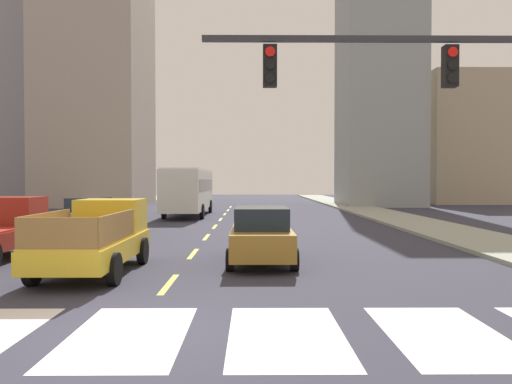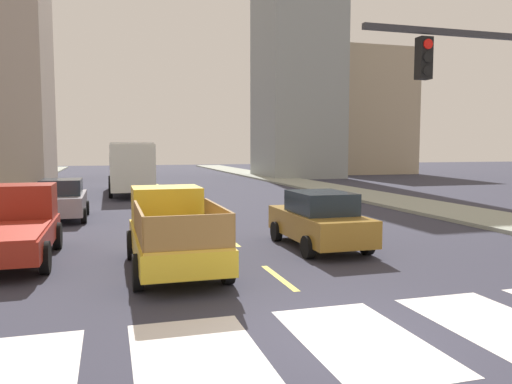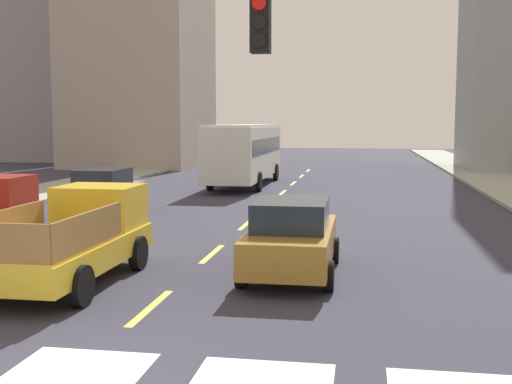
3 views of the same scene
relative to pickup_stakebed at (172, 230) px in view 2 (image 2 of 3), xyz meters
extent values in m
plane|color=#313140|center=(2.27, -5.82, -0.94)|extent=(160.00, 160.00, 0.00)
cube|color=#959B8D|center=(13.75, 12.18, -0.86)|extent=(3.80, 110.00, 0.15)
cube|color=silver|center=(-2.92, -5.82, -0.93)|extent=(1.89, 3.37, 0.01)
cube|color=silver|center=(-0.33, -5.82, -0.93)|extent=(1.89, 3.37, 0.01)
cube|color=silver|center=(2.27, -5.82, -0.93)|extent=(1.89, 3.37, 0.01)
cube|color=silver|center=(4.86, -5.82, -0.93)|extent=(1.89, 3.37, 0.01)
cube|color=#D7CE4E|center=(2.27, -1.82, -0.93)|extent=(0.16, 2.40, 0.01)
cube|color=#D7CE4E|center=(2.27, 3.18, -0.93)|extent=(0.16, 2.40, 0.01)
cube|color=#D7CE4E|center=(2.27, 8.18, -0.93)|extent=(0.16, 2.40, 0.01)
cube|color=#D7CE4E|center=(2.27, 13.18, -0.93)|extent=(0.16, 2.40, 0.01)
cube|color=#D7CE4E|center=(2.27, 18.18, -0.93)|extent=(0.16, 2.40, 0.01)
cube|color=#D7CE4E|center=(2.27, 23.18, -0.93)|extent=(0.16, 2.40, 0.01)
cube|color=#D7CE4E|center=(2.27, 28.18, -0.93)|extent=(0.16, 2.40, 0.01)
cube|color=#D7CE4E|center=(2.27, 33.18, -0.93)|extent=(0.16, 2.40, 0.01)
cube|color=gold|center=(0.00, -0.44, -0.26)|extent=(1.96, 5.20, 0.56)
cube|color=gold|center=(0.00, 1.26, 0.52)|extent=(1.84, 1.60, 1.00)
cube|color=#19232D|center=(0.00, 1.70, 0.70)|extent=(1.72, 0.08, 0.56)
cube|color=gold|center=(0.00, -1.39, 0.05)|extent=(1.84, 3.30, 0.06)
cylinder|color=black|center=(-0.98, 1.12, -0.54)|extent=(0.22, 0.80, 0.80)
cylinder|color=black|center=(0.98, 1.12, -0.54)|extent=(0.22, 0.80, 0.80)
cylinder|color=black|center=(-0.98, -2.00, -0.54)|extent=(0.22, 0.80, 0.80)
cylinder|color=black|center=(0.98, -2.00, -0.54)|extent=(0.22, 0.80, 0.80)
cube|color=olive|center=(-0.90, -1.39, 0.43)|extent=(0.06, 3.17, 0.70)
cube|color=olive|center=(0.90, -1.39, 0.43)|extent=(0.06, 3.17, 0.70)
cube|color=olive|center=(0.00, -2.97, 0.43)|extent=(1.80, 0.06, 0.70)
cube|color=maroon|center=(-4.03, 1.67, -0.26)|extent=(1.96, 5.20, 0.56)
cube|color=maroon|center=(-4.03, 3.37, 0.52)|extent=(1.84, 1.60, 1.00)
cube|color=#19232D|center=(-4.03, 3.81, 0.70)|extent=(1.72, 0.08, 0.56)
cube|color=#9E2417|center=(-4.03, 0.72, 0.05)|extent=(1.84, 3.30, 0.06)
cylinder|color=black|center=(-3.05, 3.23, -0.54)|extent=(0.22, 0.80, 0.80)
cylinder|color=black|center=(-3.05, 0.11, -0.54)|extent=(0.22, 0.80, 0.80)
cube|color=silver|center=(-0.20, 21.48, 0.91)|extent=(2.50, 10.80, 2.70)
cube|color=#19232D|center=(-0.20, 21.48, 1.26)|extent=(2.52, 9.94, 0.80)
cube|color=silver|center=(-0.20, 21.48, 2.32)|extent=(2.40, 10.37, 0.12)
cylinder|color=black|center=(-1.45, 24.82, -0.44)|extent=(0.22, 1.00, 1.00)
cylinder|color=black|center=(1.05, 24.82, -0.44)|extent=(0.22, 1.00, 1.00)
cylinder|color=black|center=(-1.45, 18.51, -0.44)|extent=(0.22, 1.00, 1.00)
cylinder|color=black|center=(1.05, 18.51, -0.44)|extent=(0.22, 1.00, 1.00)
cube|color=olive|center=(4.58, 1.24, -0.24)|extent=(1.80, 4.40, 0.76)
cube|color=#1E2833|center=(4.58, 1.09, 0.46)|extent=(1.58, 2.11, 0.64)
cylinder|color=black|center=(3.68, 2.60, -0.62)|extent=(0.22, 0.64, 0.64)
cylinder|color=black|center=(5.48, 2.60, -0.62)|extent=(0.22, 0.64, 0.64)
cylinder|color=black|center=(3.68, -0.13, -0.62)|extent=(0.22, 0.64, 0.64)
cylinder|color=black|center=(5.48, -0.13, -0.62)|extent=(0.22, 0.64, 0.64)
cube|color=gray|center=(-3.43, 9.77, -0.24)|extent=(1.80, 4.40, 0.76)
cube|color=#1E2833|center=(-3.43, 9.62, 0.46)|extent=(1.58, 2.11, 0.64)
cylinder|color=black|center=(-4.33, 11.13, -0.62)|extent=(0.22, 0.64, 0.64)
cylinder|color=black|center=(-2.53, 11.13, -0.62)|extent=(0.22, 0.64, 0.64)
cylinder|color=black|center=(-4.33, 8.40, -0.62)|extent=(0.22, 0.64, 0.64)
cylinder|color=black|center=(-2.53, 8.40, -0.62)|extent=(0.22, 0.64, 0.64)
cube|color=black|center=(4.66, -3.80, 3.91)|extent=(0.28, 0.24, 0.84)
cylinder|color=red|center=(4.66, -3.93, 4.17)|extent=(0.20, 0.04, 0.20)
cylinder|color=black|center=(4.66, -3.93, 3.91)|extent=(0.20, 0.04, 0.20)
cylinder|color=black|center=(4.66, -3.93, 3.65)|extent=(0.20, 0.04, 0.20)
cube|color=#919897|center=(16.99, 35.72, 12.37)|extent=(7.42, 8.53, 26.61)
cube|color=tan|center=(27.71, 41.50, 6.12)|extent=(8.92, 9.61, 14.11)
camera|label=1|loc=(4.29, -13.88, 1.60)|focal=34.76mm
camera|label=2|loc=(-1.51, -12.83, 2.13)|focal=35.40mm
camera|label=3|loc=(6.13, -13.07, 2.51)|focal=45.18mm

